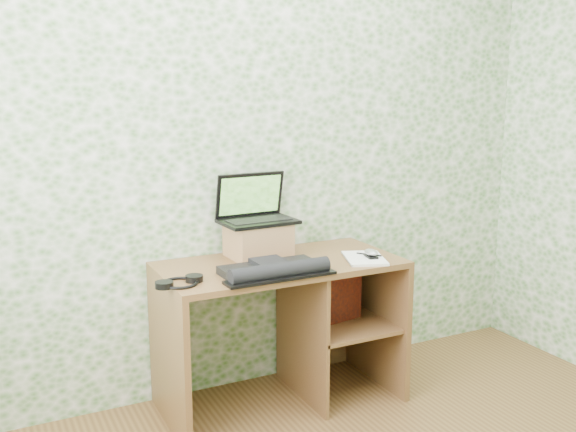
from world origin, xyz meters
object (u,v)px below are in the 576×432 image
laptop (255,211)px  keyboard (274,269)px  riser (258,240)px  desk (292,309)px  notepad (365,258)px

laptop → keyboard: size_ratio=0.72×
laptop → keyboard: 0.43m
riser → keyboard: (-0.07, -0.33, -0.06)m
riser → laptop: 0.15m
desk → laptop: (-0.13, 0.16, 0.50)m
notepad → laptop: bearing=164.8°
riser → laptop: laptop is taller
desk → laptop: bearing=130.5°
keyboard → notepad: bearing=3.3°
desk → keyboard: keyboard is taller
desk → riser: 0.40m
riser → notepad: riser is taller
laptop → keyboard: (-0.07, -0.37, -0.21)m
riser → keyboard: bearing=-101.4°
desk → riser: size_ratio=4.09×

